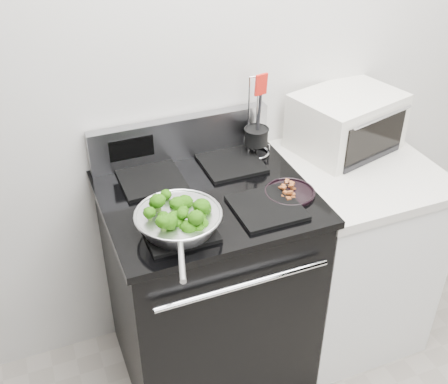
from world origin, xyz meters
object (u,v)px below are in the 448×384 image
toaster_oven (346,121)px  utensil_holder (256,140)px  bacon_plate (290,190)px  skillet (178,220)px  gas_range (208,284)px

toaster_oven → utensil_holder: bearing=159.4°
bacon_plate → toaster_oven: (0.42, 0.28, 0.08)m
skillet → toaster_oven: 0.95m
utensil_holder → toaster_oven: bearing=-16.4°
gas_range → utensil_holder: bearing=34.7°
skillet → toaster_oven: size_ratio=0.94×
gas_range → utensil_holder: utensil_holder is taller
skillet → utensil_holder: size_ratio=1.30×
utensil_holder → toaster_oven: size_ratio=0.72×
gas_range → skillet: 0.57m
gas_range → toaster_oven: 0.92m
gas_range → utensil_holder: (0.30, 0.21, 0.53)m
gas_range → utensil_holder: size_ratio=3.12×
gas_range → toaster_oven: (0.71, 0.17, 0.56)m
skillet → bacon_plate: bearing=23.5°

